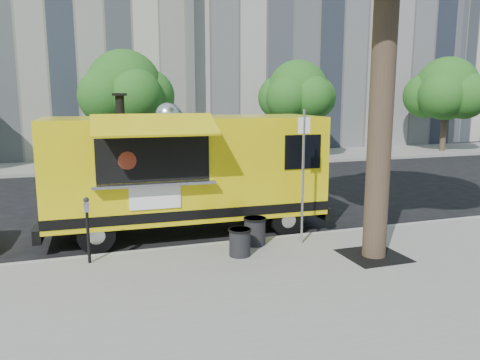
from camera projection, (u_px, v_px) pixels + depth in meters
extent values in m
plane|color=black|center=(217.00, 237.00, 11.53)|extent=(120.00, 120.00, 0.00)
cube|color=gray|center=(281.00, 300.00, 7.78)|extent=(60.00, 6.00, 0.15)
cube|color=#999993|center=(228.00, 245.00, 10.65)|extent=(60.00, 0.14, 0.16)
cube|color=gray|center=(146.00, 162.00, 24.13)|extent=(60.00, 5.00, 0.15)
cube|color=#9D9893|center=(287.00, 8.00, 35.00)|extent=(20.00, 14.00, 20.00)
cube|color=beige|center=(466.00, 45.00, 41.90)|extent=(16.00, 12.00, 16.00)
cylinder|color=#33261C|center=(382.00, 97.00, 9.13)|extent=(0.48, 0.48, 6.50)
cube|color=black|center=(374.00, 256.00, 9.70)|extent=(1.20, 1.20, 0.02)
cylinder|color=#33261C|center=(127.00, 138.00, 22.83)|extent=(0.36, 0.36, 2.60)
sphere|color=#165517|center=(124.00, 88.00, 22.41)|extent=(3.60, 3.60, 3.60)
cylinder|color=#33261C|center=(297.00, 134.00, 25.35)|extent=(0.36, 0.36, 2.60)
sphere|color=#165517|center=(298.00, 91.00, 24.95)|extent=(3.24, 3.24, 3.24)
cylinder|color=#33261C|center=(444.00, 129.00, 28.66)|extent=(0.36, 0.36, 2.60)
sphere|color=#165517|center=(447.00, 89.00, 28.23)|extent=(3.78, 3.78, 3.78)
cylinder|color=silver|center=(303.00, 178.00, 10.28)|extent=(0.06, 0.06, 3.00)
cube|color=white|center=(304.00, 125.00, 10.08)|extent=(0.28, 0.02, 0.35)
cylinder|color=black|center=(88.00, 237.00, 9.22)|extent=(0.06, 0.06, 1.05)
cube|color=silver|center=(86.00, 206.00, 9.11)|extent=(0.10, 0.08, 0.22)
sphere|color=black|center=(86.00, 200.00, 9.08)|extent=(0.11, 0.11, 0.11)
cube|color=yellow|center=(186.00, 166.00, 11.61)|extent=(6.74, 2.44, 2.41)
cube|color=black|center=(187.00, 204.00, 11.78)|extent=(6.76, 2.46, 0.23)
cube|color=black|center=(311.00, 206.00, 12.80)|extent=(0.24, 2.15, 0.31)
cube|color=black|center=(42.00, 226.00, 10.85)|extent=(0.24, 2.15, 0.31)
cube|color=black|center=(310.00, 146.00, 12.50)|extent=(0.10, 1.81, 0.98)
cylinder|color=black|center=(286.00, 219.00, 11.60)|extent=(0.83, 0.31, 0.82)
cylinder|color=black|center=(261.00, 203.00, 13.39)|extent=(0.83, 0.31, 0.82)
cylinder|color=black|center=(96.00, 235.00, 10.31)|extent=(0.83, 0.31, 0.82)
cylinder|color=black|center=(96.00, 214.00, 12.09)|extent=(0.83, 0.31, 0.82)
cube|color=black|center=(153.00, 157.00, 10.27)|extent=(2.47, 0.25, 1.08)
cube|color=silver|center=(155.00, 184.00, 10.22)|extent=(2.67, 0.42, 0.06)
cube|color=yellow|center=(155.00, 125.00, 9.63)|extent=(2.59, 1.04, 0.43)
cube|color=white|center=(155.00, 198.00, 10.35)|extent=(1.13, 0.07, 0.51)
cylinder|color=black|center=(120.00, 106.00, 10.91)|extent=(0.21, 0.21, 0.57)
sphere|color=silver|center=(167.00, 115.00, 11.46)|extent=(0.58, 0.58, 0.58)
sphere|color=#9A3821|center=(126.00, 158.00, 10.39)|extent=(0.86, 0.86, 0.86)
cylinder|color=#FF590C|center=(127.00, 166.00, 10.19)|extent=(0.35, 0.13, 0.35)
cylinder|color=black|center=(240.00, 242.00, 9.68)|extent=(0.44, 0.44, 0.57)
cylinder|color=black|center=(240.00, 230.00, 9.63)|extent=(0.48, 0.48, 0.04)
cylinder|color=black|center=(255.00, 231.00, 10.40)|extent=(0.47, 0.47, 0.62)
cylinder|color=black|center=(255.00, 219.00, 10.35)|extent=(0.51, 0.51, 0.04)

